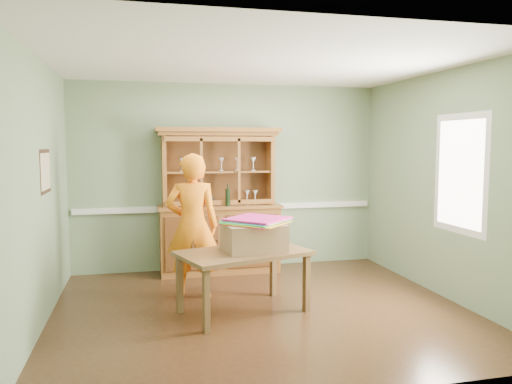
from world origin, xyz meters
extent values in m
plane|color=#452716|center=(0.00, 0.00, 0.00)|extent=(4.50, 4.50, 0.00)
plane|color=white|center=(0.00, 0.00, 2.70)|extent=(4.50, 4.50, 0.00)
plane|color=gray|center=(0.00, 2.00, 1.35)|extent=(4.50, 0.00, 4.50)
plane|color=gray|center=(-2.25, 0.00, 1.35)|extent=(0.00, 4.00, 4.00)
plane|color=gray|center=(2.25, 0.00, 1.35)|extent=(0.00, 4.00, 4.00)
plane|color=gray|center=(0.00, -2.00, 1.35)|extent=(4.50, 0.00, 4.50)
cube|color=white|center=(0.00, 1.98, 0.90)|extent=(4.41, 0.05, 0.08)
cube|color=#321F14|center=(-2.23, 0.30, 1.55)|extent=(0.03, 0.60, 0.46)
cube|color=beige|center=(-2.22, 0.30, 1.55)|extent=(0.01, 0.52, 0.38)
cube|color=white|center=(2.23, -0.30, 1.50)|extent=(0.03, 0.96, 1.36)
cube|color=white|center=(2.22, -0.30, 1.50)|extent=(0.01, 0.80, 1.20)
cube|color=#8F5D26|center=(-0.18, 1.74, 0.47)|extent=(1.68, 0.51, 0.93)
cube|color=#8F5D26|center=(-0.18, 1.73, 0.95)|extent=(1.74, 0.57, 0.04)
cube|color=#5E3216|center=(-0.18, 1.98, 1.46)|extent=(1.59, 0.04, 0.98)
cube|color=#8F5D26|center=(-0.95, 1.82, 1.46)|extent=(0.06, 0.35, 0.98)
cube|color=#8F5D26|center=(0.58, 1.82, 1.46)|extent=(0.06, 0.35, 0.98)
cube|color=#8F5D26|center=(-0.18, 1.82, 1.98)|extent=(1.68, 0.41, 0.06)
cube|color=#8F5D26|center=(-0.18, 1.80, 2.03)|extent=(1.75, 0.45, 0.06)
cube|color=#8F5D26|center=(-0.18, 1.82, 1.44)|extent=(1.47, 0.31, 0.02)
imported|color=#B2B2B7|center=(-0.32, 1.82, 1.06)|extent=(0.17, 0.17, 0.18)
imported|color=gold|center=(-0.60, 1.82, 0.99)|extent=(0.20, 0.20, 0.05)
cylinder|color=black|center=(-0.09, 1.58, 1.12)|extent=(0.07, 0.07, 0.30)
cube|color=brown|center=(-0.21, -0.03, 0.66)|extent=(1.54, 1.19, 0.05)
cube|color=brown|center=(-0.68, -0.53, 0.32)|extent=(0.08, 0.08, 0.63)
cube|color=brown|center=(-0.88, 0.11, 0.32)|extent=(0.08, 0.08, 0.63)
cube|color=brown|center=(0.47, -0.16, 0.32)|extent=(0.08, 0.08, 0.63)
cube|color=brown|center=(0.27, 0.48, 0.32)|extent=(0.08, 0.08, 0.63)
cube|color=#8F694A|center=(-0.09, -0.03, 0.83)|extent=(0.68, 0.57, 0.29)
cube|color=#EC1D72|center=(-0.06, -0.02, 0.98)|extent=(0.80, 0.80, 0.01)
cube|color=gold|center=(-0.06, -0.02, 0.99)|extent=(0.80, 0.80, 0.01)
cube|color=green|center=(-0.06, -0.02, 0.99)|extent=(0.80, 0.80, 0.01)
cube|color=#2EDDDB|center=(-0.06, -0.02, 1.00)|extent=(0.80, 0.80, 0.01)
cube|color=pink|center=(-0.06, -0.02, 1.01)|extent=(0.80, 0.80, 0.01)
cube|color=#CA1F6C|center=(-0.06, -0.02, 1.02)|extent=(0.80, 0.80, 0.01)
cube|color=#D01F7C|center=(-0.06, -0.02, 1.03)|extent=(0.80, 0.80, 0.01)
imported|color=orange|center=(-0.68, 0.65, 0.86)|extent=(0.67, 0.48, 1.72)
camera|label=1|loc=(-1.29, -5.23, 1.83)|focal=35.00mm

